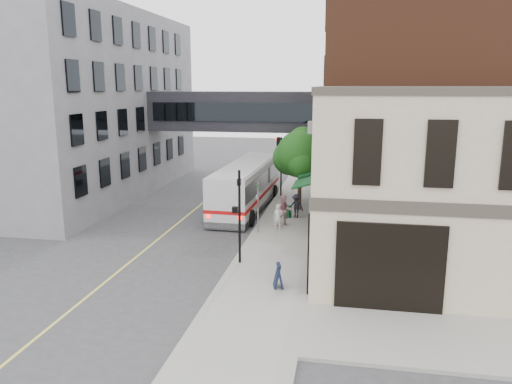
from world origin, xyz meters
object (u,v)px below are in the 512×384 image
at_px(pedestrian_a, 278,217).
at_px(sandwich_board, 278,276).
at_px(bus, 247,184).
at_px(pedestrian_b, 284,210).
at_px(newspaper_box, 287,211).
at_px(pedestrian_c, 296,206).

relative_size(pedestrian_a, sandwich_board, 1.44).
height_order(bus, pedestrian_b, bus).
bearing_deg(pedestrian_a, sandwich_board, -83.10).
relative_size(pedestrian_b, sandwich_board, 1.83).
bearing_deg(sandwich_board, pedestrian_a, 84.06).
distance_m(pedestrian_a, newspaper_box, 2.86).
height_order(bus, pedestrian_c, bus).
xyz_separation_m(pedestrian_b, pedestrian_c, (0.51, 2.04, -0.18)).
relative_size(bus, pedestrian_c, 7.63).
xyz_separation_m(bus, newspaper_box, (3.15, -2.37, -1.21)).
bearing_deg(pedestrian_c, bus, 166.76).
xyz_separation_m(pedestrian_a, pedestrian_c, (0.77, 2.90, 0.02)).
distance_m(pedestrian_a, pedestrian_c, 3.00).
relative_size(pedestrian_c, newspaper_box, 1.92).
distance_m(pedestrian_a, pedestrian_b, 0.92).
height_order(pedestrian_b, pedestrian_c, pedestrian_b).
bearing_deg(sandwich_board, pedestrian_b, 81.77).
height_order(bus, pedestrian_a, bus).
bearing_deg(pedestrian_a, bus, 118.27).
xyz_separation_m(pedestrian_b, newspaper_box, (-0.03, 1.97, -0.55)).
bearing_deg(sandwich_board, newspaper_box, 80.95).
distance_m(bus, newspaper_box, 4.12).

